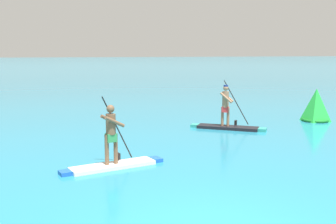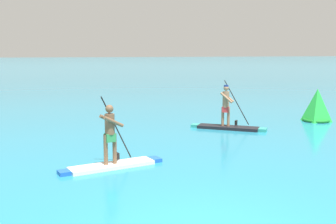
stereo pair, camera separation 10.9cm
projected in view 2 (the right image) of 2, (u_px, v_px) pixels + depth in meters
name	position (u px, v px, depth m)	size (l,w,h in m)	color
paddleboarder_mid_center	(112.00, 153.00, 10.94)	(2.88, 1.10, 1.93)	white
paddleboarder_far_right	(228.00, 120.00, 16.39)	(2.65, 2.17, 1.95)	black
race_marker_buoy	(317.00, 107.00, 18.18)	(1.37, 1.37, 1.45)	green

